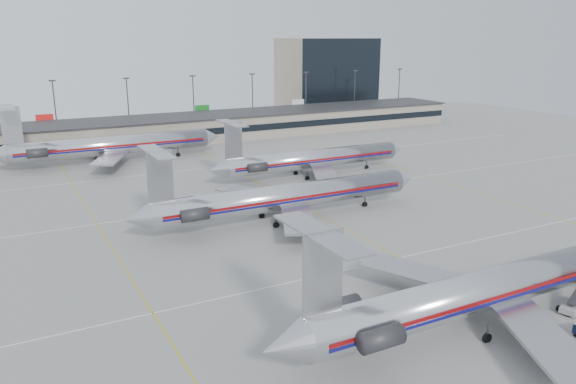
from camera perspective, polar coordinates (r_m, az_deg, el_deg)
ground at (r=62.41m, az=17.20°, el=-9.46°), size 260.00×260.00×0.00m
apron_markings at (r=69.11m, az=11.36°, el=-6.54°), size 160.00×0.15×0.02m
terminal at (r=144.93m, az=-11.08°, el=6.33°), size 162.00×17.00×6.25m
light_mast_row at (r=157.58m, az=-12.71°, el=8.95°), size 163.60×0.40×15.28m
distant_building at (r=196.92m, az=3.87°, el=11.68°), size 30.00×20.00×25.00m
jet_foreground at (r=54.59m, az=19.47°, el=-9.30°), size 46.50×27.38×12.17m
jet_second_row at (r=79.97m, az=-0.72°, el=-0.54°), size 45.93×27.04×12.02m
jet_third_row at (r=105.93m, az=2.28°, el=3.38°), size 42.00×25.83×11.48m
jet_back_row at (r=122.56m, az=-17.81°, el=4.52°), size 47.46×29.19×12.98m
tug_left at (r=52.52m, az=26.33°, el=-14.47°), size 2.30×1.53×1.72m
belt_loader at (r=61.94m, az=27.13°, el=-10.06°), size 4.89×2.55×2.50m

